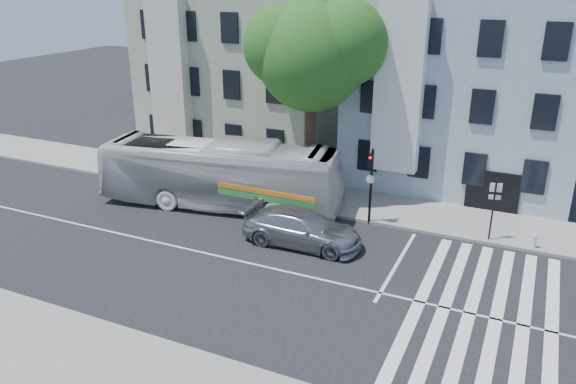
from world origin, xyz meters
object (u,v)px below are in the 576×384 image
Objects in this scene: bus at (220,174)px; fire_hydrant at (534,240)px; sedan at (302,228)px; traffic_signal at (371,177)px.

bus reaches higher than fire_hydrant.
fire_hydrant is (9.50, 3.70, -0.30)m from sedan.
sedan is 10.20m from fire_hydrant.
traffic_signal reaches higher than bus.
traffic_signal is 7.68m from fire_hydrant.
fire_hydrant is (15.18, 1.28, -1.27)m from bus.
sedan is at bearing -122.88° from bus.
bus reaches higher than sedan.
traffic_signal reaches higher than fire_hydrant.
traffic_signal is at bearing -177.24° from fire_hydrant.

